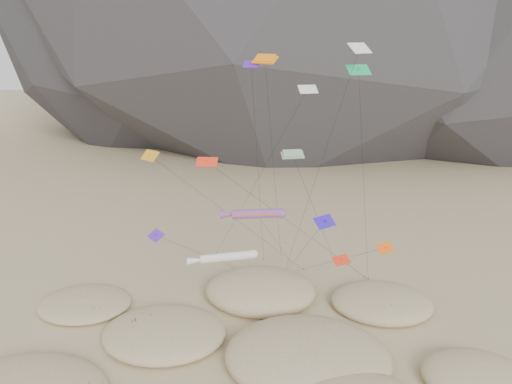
% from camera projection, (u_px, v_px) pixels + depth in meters
% --- Properties ---
extents(ground, '(500.00, 500.00, 0.00)m').
position_uv_depth(ground, '(256.00, 383.00, 45.26)').
color(ground, '#CCB789').
rests_on(ground, ground).
extents(dunes, '(52.49, 38.05, 4.16)m').
position_uv_depth(dunes, '(248.00, 354.00, 48.19)').
color(dunes, '#CCB789').
rests_on(dunes, ground).
extents(dune_grass, '(42.78, 28.85, 1.45)m').
position_uv_depth(dune_grass, '(262.00, 356.00, 47.68)').
color(dune_grass, black).
rests_on(dune_grass, ground).
extents(kite_stakes, '(23.21, 4.93, 0.30)m').
position_uv_depth(kite_stakes, '(279.00, 269.00, 67.30)').
color(kite_stakes, '#3F2D1E').
rests_on(kite_stakes, ground).
extents(rainbow_tube_kite, '(7.78, 15.42, 13.27)m').
position_uv_depth(rainbow_tube_kite, '(255.00, 214.00, 51.78)').
color(rainbow_tube_kite, '#FF4B1A').
rests_on(rainbow_tube_kite, ground).
extents(white_tube_kite, '(6.96, 15.86, 10.06)m').
position_uv_depth(white_tube_kite, '(224.00, 257.00, 48.97)').
color(white_tube_kite, silver).
rests_on(white_tube_kite, ground).
extents(orange_parafoil, '(2.84, 17.65, 28.53)m').
position_uv_depth(orange_parafoil, '(265.00, 63.00, 47.60)').
color(orange_parafoil, orange).
rests_on(orange_parafoil, ground).
extents(multi_parafoil, '(7.58, 13.06, 18.48)m').
position_uv_depth(multi_parafoil, '(293.00, 156.00, 53.70)').
color(multi_parafoil, orange).
rests_on(multi_parafoil, ground).
extents(delta_kites, '(26.92, 20.49, 29.51)m').
position_uv_depth(delta_kites, '(285.00, 159.00, 50.11)').
color(delta_kites, '#EE540C').
rests_on(delta_kites, ground).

